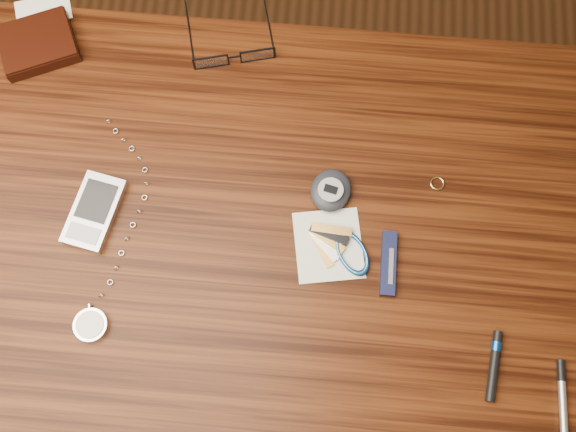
% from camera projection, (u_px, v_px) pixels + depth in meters
% --- Properties ---
extents(ground, '(3.80, 3.80, 0.00)m').
position_uv_depth(ground, '(276.00, 312.00, 1.65)').
color(ground, '#472814').
rests_on(ground, ground).
extents(desk, '(1.00, 0.70, 0.75)m').
position_uv_depth(desk, '(268.00, 247.00, 1.03)').
color(desk, '#3C1A09').
rests_on(desk, ground).
extents(wallet_and_card, '(0.14, 0.18, 0.03)m').
position_uv_depth(wallet_and_card, '(38.00, 43.00, 1.02)').
color(wallet_and_card, black).
rests_on(wallet_and_card, desk).
extents(eyeglasses, '(0.16, 0.16, 0.03)m').
position_uv_depth(eyeglasses, '(234.00, 54.00, 1.01)').
color(eyeglasses, black).
rests_on(eyeglasses, desk).
extents(gold_ring, '(0.03, 0.03, 0.00)m').
position_uv_depth(gold_ring, '(437.00, 183.00, 0.96)').
color(gold_ring, tan).
rests_on(gold_ring, desk).
extents(pocket_watch, '(0.08, 0.34, 0.01)m').
position_uv_depth(pocket_watch, '(93.00, 317.00, 0.89)').
color(pocket_watch, silver).
rests_on(pocket_watch, desk).
extents(pda_phone, '(0.08, 0.12, 0.02)m').
position_uv_depth(pda_phone, '(94.00, 212.00, 0.94)').
color(pda_phone, '#A9A9AD').
rests_on(pda_phone, desk).
extents(pedometer, '(0.07, 0.08, 0.03)m').
position_uv_depth(pedometer, '(331.00, 190.00, 0.94)').
color(pedometer, '#1F222A').
rests_on(pedometer, desk).
extents(notepad_keys, '(0.13, 0.12, 0.01)m').
position_uv_depth(notepad_keys, '(340.00, 248.00, 0.92)').
color(notepad_keys, silver).
rests_on(notepad_keys, desk).
extents(pocket_knife, '(0.02, 0.09, 0.01)m').
position_uv_depth(pocket_knife, '(388.00, 263.00, 0.91)').
color(pocket_knife, '#0F1236').
rests_on(pocket_knife, desk).
extents(silver_pen, '(0.01, 0.13, 0.01)m').
position_uv_depth(silver_pen, '(563.00, 402.00, 0.86)').
color(silver_pen, '#B5B5B9').
rests_on(silver_pen, desk).
extents(black_blue_pen, '(0.03, 0.10, 0.01)m').
position_uv_depth(black_blue_pen, '(494.00, 363.00, 0.87)').
color(black_blue_pen, black).
rests_on(black_blue_pen, desk).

